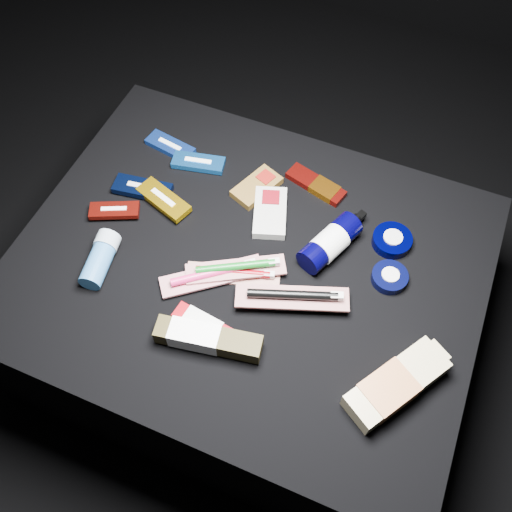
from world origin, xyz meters
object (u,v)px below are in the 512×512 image
at_px(lotion_bottle, 330,243).
at_px(toothpaste_carton_red, 209,328).
at_px(deodorant_stick, 100,258).
at_px(bodywash_bottle, 395,385).

relative_size(lotion_bottle, toothpaste_carton_red, 1.13).
distance_m(deodorant_stick, toothpaste_carton_red, 0.28).
bearing_deg(lotion_bottle, bodywash_bottle, -27.52).
height_order(bodywash_bottle, deodorant_stick, deodorant_stick).
relative_size(bodywash_bottle, toothpaste_carton_red, 1.28).
bearing_deg(deodorant_stick, toothpaste_carton_red, -20.81).
relative_size(bodywash_bottle, deodorant_stick, 1.66).
distance_m(bodywash_bottle, deodorant_stick, 0.64).
height_order(lotion_bottle, deodorant_stick, lotion_bottle).
bearing_deg(toothpaste_carton_red, lotion_bottle, 67.63).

